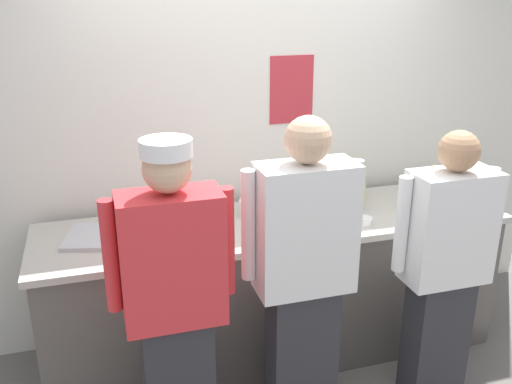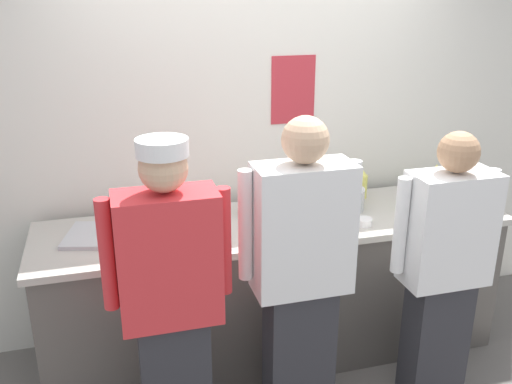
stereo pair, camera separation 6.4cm
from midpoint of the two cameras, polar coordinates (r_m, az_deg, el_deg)
The scene contains 16 objects.
wall_back at distance 3.75m, azimuth 0.24°, elevation 5.95°, with size 4.50×0.11×2.71m.
prep_counter at distance 3.63m, azimuth 2.42°, elevation -9.67°, with size 2.87×0.75×0.93m.
chef_near_left at distance 2.70m, azimuth -7.95°, elevation -10.82°, with size 0.60×0.24×1.67m.
chef_center at distance 2.86m, azimuth 5.24°, elevation -8.31°, with size 0.63×0.24×1.72m.
chef_far_right at distance 3.21m, azimuth 19.04°, elevation -7.38°, with size 0.59×0.24×1.60m.
plate_stack_front at distance 3.76m, azimuth 18.38°, elevation -1.32°, with size 0.19×0.19×0.06m.
plate_stack_rear at distance 3.50m, azimuth 0.74°, elevation -1.56°, with size 0.23×0.23×0.10m.
mixing_bowl_steel at distance 3.64m, azimuth 8.97°, elevation -0.62°, with size 0.32×0.32×0.13m, color #B7BABF.
sheet_tray at distance 3.30m, azimuth -14.07°, elevation -4.26°, with size 0.48×0.35×0.02m, color #B7BABF.
squeeze_bottle_primary at distance 3.83m, azimuth 11.23°, elevation 0.73°, with size 0.06×0.06×0.19m.
squeeze_bottle_secondary at distance 3.70m, azimuth 15.51°, elevation -0.20°, with size 0.06×0.06×0.21m.
squeeze_bottle_spare at distance 4.10m, azimuth 18.18°, elevation 1.36°, with size 0.05×0.05×0.19m.
ramekin_orange_sauce at distance 3.41m, azimuth 11.46°, elevation -2.96°, with size 0.09×0.09×0.04m.
ramekin_green_sauce at distance 3.15m, azimuth -6.39°, elevation -4.71°, with size 0.11×0.11×0.04m.
deli_cup at distance 3.37m, azimuth 6.01°, elevation -2.56°, with size 0.09×0.09×0.09m, color white.
chefs_knife at distance 3.42m, azimuth -7.81°, elevation -3.01°, with size 0.28×0.03×0.02m.
Camera 2 is at (-0.96, -2.61, 2.27)m, focal length 39.41 mm.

